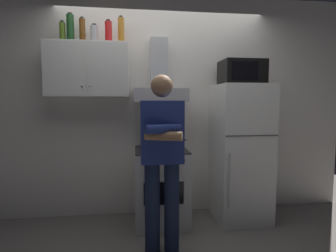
% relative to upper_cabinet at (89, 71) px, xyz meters
% --- Properties ---
extents(ground_plane, '(7.00, 7.00, 0.00)m').
position_rel_upper_cabinet_xyz_m(ground_plane, '(0.85, -0.37, -1.75)').
color(ground_plane, slate).
extents(back_wall_tiled, '(4.80, 0.10, 2.70)m').
position_rel_upper_cabinet_xyz_m(back_wall_tiled, '(0.85, 0.23, -0.40)').
color(back_wall_tiled, silver).
rests_on(back_wall_tiled, ground_plane).
extents(upper_cabinet, '(0.90, 0.37, 0.60)m').
position_rel_upper_cabinet_xyz_m(upper_cabinet, '(0.00, 0.00, 0.00)').
color(upper_cabinet, white).
extents(stove_oven, '(0.60, 0.62, 0.87)m').
position_rel_upper_cabinet_xyz_m(stove_oven, '(0.80, -0.13, -1.32)').
color(stove_oven, silver).
rests_on(stove_oven, ground_plane).
extents(range_hood, '(0.60, 0.44, 0.75)m').
position_rel_upper_cabinet_xyz_m(range_hood, '(0.80, 0.00, -0.15)').
color(range_hood, '#B7BABF').
extents(refrigerator, '(0.60, 0.62, 1.60)m').
position_rel_upper_cabinet_xyz_m(refrigerator, '(1.75, -0.12, -0.95)').
color(refrigerator, white).
rests_on(refrigerator, ground_plane).
extents(microwave, '(0.48, 0.37, 0.28)m').
position_rel_upper_cabinet_xyz_m(microwave, '(1.75, -0.11, -0.01)').
color(microwave, black).
rests_on(microwave, refrigerator).
extents(person_standing, '(0.38, 0.33, 1.64)m').
position_rel_upper_cabinet_xyz_m(person_standing, '(0.75, -0.73, -0.85)').
color(person_standing, '#192342').
rests_on(person_standing, ground_plane).
extents(cooking_pot, '(0.28, 0.18, 0.13)m').
position_rel_upper_cabinet_xyz_m(cooking_pot, '(0.93, -0.24, -0.81)').
color(cooking_pot, '#B7BABF').
rests_on(cooking_pot, stove_oven).
extents(bottle_soda_red, '(0.08, 0.08, 0.25)m').
position_rel_upper_cabinet_xyz_m(bottle_soda_red, '(0.23, -0.02, 0.42)').
color(bottle_soda_red, red).
rests_on(bottle_soda_red, upper_cabinet).
extents(bottle_olive_oil, '(0.06, 0.06, 0.24)m').
position_rel_upper_cabinet_xyz_m(bottle_olive_oil, '(-0.27, 0.02, 0.41)').
color(bottle_olive_oil, '#4C6B19').
rests_on(bottle_olive_oil, upper_cabinet).
extents(bottle_canister_steel, '(0.09, 0.09, 0.21)m').
position_rel_upper_cabinet_xyz_m(bottle_canister_steel, '(0.07, 0.01, 0.40)').
color(bottle_canister_steel, '#B2B5BA').
rests_on(bottle_canister_steel, upper_cabinet).
extents(bottle_wine_green, '(0.08, 0.08, 0.33)m').
position_rel_upper_cabinet_xyz_m(bottle_wine_green, '(-0.19, 0.02, 0.46)').
color(bottle_wine_green, '#19471E').
rests_on(bottle_wine_green, upper_cabinet).
extents(bottle_beer_brown, '(0.07, 0.07, 0.28)m').
position_rel_upper_cabinet_xyz_m(bottle_beer_brown, '(-0.05, -0.01, 0.43)').
color(bottle_beer_brown, brown).
rests_on(bottle_beer_brown, upper_cabinet).
extents(bottle_liquor_amber, '(0.07, 0.07, 0.32)m').
position_rel_upper_cabinet_xyz_m(bottle_liquor_amber, '(0.36, 0.04, 0.45)').
color(bottle_liquor_amber, '#B7721E').
rests_on(bottle_liquor_amber, upper_cabinet).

